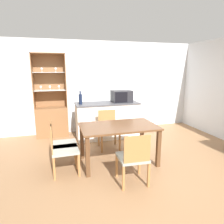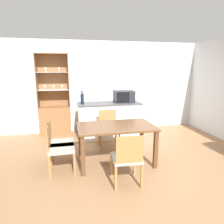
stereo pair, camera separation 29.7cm
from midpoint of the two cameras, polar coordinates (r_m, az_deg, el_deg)
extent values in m
plane|color=#936B47|center=(3.82, 7.68, -15.94)|extent=(18.00, 18.00, 0.00)
cube|color=silver|center=(5.89, -2.23, 7.24)|extent=(6.80, 0.06, 2.55)
cube|color=white|center=(5.28, -2.97, -2.51)|extent=(1.61, 0.60, 0.90)
cube|color=#4C4C51|center=(5.17, -3.03, 2.46)|extent=(1.64, 0.63, 0.03)
cube|color=brown|center=(5.66, -18.15, -2.67)|extent=(0.83, 0.40, 0.79)
cube|color=brown|center=(5.68, -18.84, 8.49)|extent=(0.83, 0.02, 1.39)
cube|color=brown|center=(5.52, -23.16, 8.07)|extent=(0.02, 0.40, 1.39)
cube|color=brown|center=(5.48, -14.66, 8.63)|extent=(0.02, 0.40, 1.39)
cube|color=brown|center=(5.49, -19.45, 15.51)|extent=(0.83, 0.40, 0.02)
cube|color=white|center=(5.51, -18.75, 5.92)|extent=(0.78, 0.35, 0.01)
cube|color=white|center=(5.48, -19.09, 10.68)|extent=(0.78, 0.35, 0.01)
cylinder|color=white|center=(5.57, -21.08, 5.90)|extent=(0.04, 0.04, 0.01)
cylinder|color=white|center=(5.57, -21.10, 6.21)|extent=(0.01, 0.01, 0.06)
sphere|color=white|center=(5.56, -21.15, 6.74)|extent=(0.06, 0.06, 0.06)
cylinder|color=white|center=(5.51, -20.88, 10.64)|extent=(0.04, 0.04, 0.01)
cylinder|color=white|center=(5.51, -20.91, 10.96)|extent=(0.01, 0.01, 0.06)
sphere|color=white|center=(5.51, -20.95, 11.49)|extent=(0.06, 0.06, 0.06)
cylinder|color=white|center=(5.52, -18.75, 6.02)|extent=(0.04, 0.04, 0.01)
cylinder|color=white|center=(5.52, -18.78, 6.33)|extent=(0.01, 0.01, 0.06)
sphere|color=white|center=(5.51, -18.81, 6.86)|extent=(0.06, 0.06, 0.06)
cylinder|color=white|center=(5.42, -17.30, 10.88)|extent=(0.04, 0.04, 0.01)
cylinder|color=white|center=(5.42, -17.32, 11.20)|extent=(0.01, 0.01, 0.06)
sphere|color=white|center=(5.42, -17.36, 11.74)|extent=(0.06, 0.06, 0.06)
cylinder|color=white|center=(5.51, -16.39, 6.17)|extent=(0.04, 0.04, 0.01)
cylinder|color=white|center=(5.51, -16.41, 6.48)|extent=(0.01, 0.01, 0.06)
sphere|color=white|center=(5.51, -16.44, 7.02)|extent=(0.06, 0.06, 0.06)
cube|color=brown|center=(3.78, -0.36, -4.16)|extent=(1.44, 0.86, 0.03)
cube|color=brown|center=(3.46, -9.48, -12.59)|extent=(0.07, 0.07, 0.71)
cube|color=brown|center=(3.81, 10.92, -10.23)|extent=(0.07, 0.07, 0.71)
cube|color=brown|center=(4.14, -10.66, -8.35)|extent=(0.07, 0.07, 0.71)
cube|color=brown|center=(4.43, 6.64, -6.78)|extent=(0.07, 0.07, 0.71)
cube|color=#999E93|center=(3.64, -15.57, -10.42)|extent=(0.46, 0.46, 0.05)
cube|color=#A8703D|center=(3.56, -19.23, -7.26)|extent=(0.03, 0.41, 0.41)
cube|color=#A8703D|center=(3.92, -12.48, -12.10)|extent=(0.04, 0.04, 0.40)
cube|color=#A8703D|center=(3.56, -11.86, -14.74)|extent=(0.04, 0.04, 0.40)
cube|color=#A8703D|center=(3.91, -18.52, -12.51)|extent=(0.04, 0.04, 0.40)
cube|color=#A8703D|center=(3.55, -18.59, -15.21)|extent=(0.04, 0.04, 0.40)
cube|color=#999E93|center=(3.88, -15.61, -8.97)|extent=(0.44, 0.44, 0.05)
cube|color=#A8703D|center=(3.81, -19.03, -5.95)|extent=(0.02, 0.41, 0.41)
cube|color=#A8703D|center=(4.15, -12.62, -10.68)|extent=(0.04, 0.04, 0.40)
cube|color=#A8703D|center=(3.78, -12.24, -13.04)|extent=(0.04, 0.04, 0.40)
cube|color=#A8703D|center=(4.15, -18.29, -11.00)|extent=(0.04, 0.04, 0.40)
cube|color=#A8703D|center=(3.79, -18.52, -13.39)|extent=(0.04, 0.04, 0.40)
cube|color=#999E93|center=(4.54, -2.79, -5.34)|extent=(0.46, 0.46, 0.05)
cube|color=#A8703D|center=(4.68, -3.30, -1.90)|extent=(0.41, 0.04, 0.41)
cube|color=#A8703D|center=(4.47, 0.29, -8.67)|extent=(0.04, 0.04, 0.40)
cube|color=#A8703D|center=(4.39, -4.90, -9.07)|extent=(0.04, 0.04, 0.40)
cube|color=#A8703D|center=(4.83, -0.83, -6.98)|extent=(0.04, 0.04, 0.40)
cube|color=#A8703D|center=(4.77, -5.62, -7.32)|extent=(0.04, 0.04, 0.40)
cube|color=#999E93|center=(3.25, 3.14, -12.85)|extent=(0.46, 0.46, 0.05)
cube|color=#A8703D|center=(2.97, 4.36, -10.57)|extent=(0.41, 0.04, 0.41)
cube|color=#A8703D|center=(3.48, -1.18, -15.13)|extent=(0.04, 0.04, 0.40)
cube|color=#A8703D|center=(3.57, 5.38, -14.39)|extent=(0.04, 0.04, 0.40)
cube|color=#A8703D|center=(3.13, 0.43, -18.47)|extent=(0.04, 0.04, 0.40)
cube|color=#A8703D|center=(3.24, 7.74, -17.48)|extent=(0.04, 0.04, 0.40)
cube|color=#232328|center=(5.28, 1.14, 4.52)|extent=(0.51, 0.39, 0.30)
cube|color=black|center=(5.07, 1.02, 4.18)|extent=(0.33, 0.01, 0.26)
cylinder|color=#141E38|center=(5.01, -10.69, 3.58)|extent=(0.08, 0.08, 0.25)
cylinder|color=#141E38|center=(4.99, -10.77, 5.46)|extent=(0.03, 0.03, 0.08)
camera|label=1|loc=(0.15, -91.90, -0.42)|focal=32.00mm
camera|label=2|loc=(0.15, 88.10, 0.42)|focal=32.00mm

